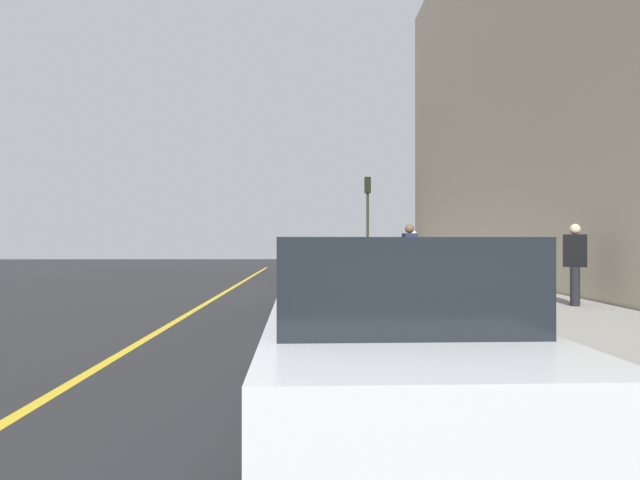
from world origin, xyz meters
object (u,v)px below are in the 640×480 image
at_px(parked_car_white, 381,330).
at_px(rolling_suitcase, 399,280).
at_px(pedestrian_black_coat, 575,262).
at_px(parked_car_navy, 329,265).
at_px(pedestrian_brown_coat, 413,259).
at_px(pedestrian_navy_coat, 410,257).
at_px(traffic_light_pole, 368,207).
at_px(parked_car_green, 323,258).
at_px(parked_car_charcoal, 339,277).

bearing_deg(parked_car_white, rolling_suitcase, -10.34).
relative_size(parked_car_white, pedestrian_black_coat, 2.75).
xyz_separation_m(parked_car_navy, pedestrian_black_coat, (-5.55, -4.99, 0.30)).
relative_size(parked_car_white, parked_car_navy, 1.08).
bearing_deg(pedestrian_brown_coat, parked_car_navy, 44.38).
relative_size(pedestrian_navy_coat, traffic_light_pole, 0.43).
distance_m(parked_car_navy, pedestrian_brown_coat, 3.17).
bearing_deg(parked_car_white, traffic_light_pole, -5.77).
bearing_deg(pedestrian_navy_coat, parked_car_green, 11.73).
bearing_deg(parked_car_white, pedestrian_black_coat, -36.53).
height_order(pedestrian_brown_coat, rolling_suitcase, pedestrian_brown_coat).
xyz_separation_m(parked_car_charcoal, rolling_suitcase, (2.94, -1.74, -0.28)).
bearing_deg(parked_car_green, pedestrian_black_coat, -156.71).
relative_size(parked_car_charcoal, parked_car_green, 1.00).
height_order(pedestrian_navy_coat, pedestrian_black_coat, pedestrian_navy_coat).
xyz_separation_m(parked_car_navy, traffic_light_pole, (6.68, -1.93, 2.21)).
relative_size(parked_car_charcoal, traffic_light_pole, 1.04).
bearing_deg(parked_car_white, parked_car_navy, 0.08).
distance_m(pedestrian_black_coat, traffic_light_pole, 12.75).
bearing_deg(rolling_suitcase, parked_car_white, 169.66).
distance_m(parked_car_navy, pedestrian_navy_coat, 3.83).
xyz_separation_m(pedestrian_navy_coat, traffic_light_pole, (9.98, -0.01, 1.88)).
distance_m(pedestrian_black_coat, pedestrian_brown_coat, 4.30).
bearing_deg(pedestrian_brown_coat, parked_car_green, 15.01).
height_order(parked_car_white, rolling_suitcase, parked_car_white).
bearing_deg(traffic_light_pole, parked_car_navy, 163.89).
height_order(parked_car_white, pedestrian_black_coat, pedestrian_black_coat).
relative_size(parked_car_white, pedestrian_brown_coat, 2.87).
height_order(parked_car_navy, pedestrian_navy_coat, pedestrian_navy_coat).
xyz_separation_m(parked_car_charcoal, parked_car_green, (11.82, 0.05, 0.00)).
xyz_separation_m(parked_car_white, parked_car_charcoal, (6.57, 0.01, -0.00)).
bearing_deg(parked_car_charcoal, traffic_light_pole, -8.81).
xyz_separation_m(parked_car_white, parked_car_navy, (12.26, 0.02, -0.00)).
relative_size(parked_car_navy, pedestrian_black_coat, 2.56).
bearing_deg(pedestrian_brown_coat, parked_car_white, 167.62).
xyz_separation_m(parked_car_white, pedestrian_brown_coat, (10.00, -2.19, 0.26)).
bearing_deg(parked_car_charcoal, pedestrian_navy_coat, -38.55).
xyz_separation_m(pedestrian_black_coat, rolling_suitcase, (2.79, 3.24, -0.59)).
relative_size(parked_car_charcoal, parked_car_navy, 0.99).
distance_m(pedestrian_navy_coat, rolling_suitcase, 0.84).
xyz_separation_m(parked_car_navy, pedestrian_navy_coat, (-3.30, -1.92, 0.33)).
xyz_separation_m(parked_car_green, traffic_light_pole, (0.55, -1.97, 2.21)).
height_order(parked_car_white, parked_car_charcoal, same).
bearing_deg(parked_car_green, traffic_light_pole, -74.26).
xyz_separation_m(pedestrian_brown_coat, rolling_suitcase, (-0.49, 0.46, -0.55)).
bearing_deg(pedestrian_black_coat, parked_car_green, 23.29).
bearing_deg(parked_car_charcoal, pedestrian_black_coat, -88.33).
height_order(pedestrian_black_coat, rolling_suitcase, pedestrian_black_coat).
bearing_deg(traffic_light_pole, parked_car_green, 105.74).
xyz_separation_m(parked_car_green, pedestrian_navy_coat, (-9.43, -1.96, 0.33)).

